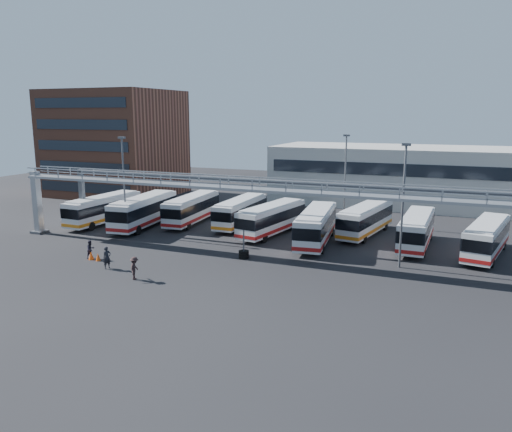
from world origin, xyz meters
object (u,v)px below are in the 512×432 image
at_px(bus_3, 241,211).
at_px(tire_stack, 244,254).
at_px(bus_6, 366,219).
at_px(pedestrian_c, 135,268).
at_px(light_pole_mid, 403,199).
at_px(pedestrian_b, 91,249).
at_px(bus_7, 417,229).
at_px(bus_5, 316,225).
at_px(bus_8, 487,237).
at_px(bus_4, 272,218).
at_px(cone_right, 91,256).
at_px(pedestrian_a, 107,258).
at_px(light_pole_back, 345,174).
at_px(bus_0, 104,208).
at_px(bus_2, 192,208).
at_px(light_pole_left, 124,180).
at_px(bus_1, 144,210).
at_px(cone_left, 98,257).

bearing_deg(bus_3, tire_stack, -65.47).
xyz_separation_m(bus_6, pedestrian_c, (-13.76, -21.05, -0.87)).
bearing_deg(light_pole_mid, pedestrian_b, -163.36).
height_order(bus_7, pedestrian_c, bus_7).
height_order(bus_5, bus_8, bus_5).
relative_size(bus_4, cone_right, 14.75).
height_order(pedestrian_a, pedestrian_c, pedestrian_a).
bearing_deg(light_pole_back, light_pole_mid, -61.93).
distance_m(bus_0, bus_3, 15.85).
height_order(light_pole_mid, bus_3, light_pole_mid).
relative_size(bus_7, bus_8, 0.99).
xyz_separation_m(light_pole_mid, bus_2, (-24.32, 8.45, -3.95)).
bearing_deg(light_pole_left, bus_6, 21.42).
height_order(bus_1, bus_7, bus_1).
height_order(bus_0, bus_5, bus_5).
bearing_deg(bus_7, bus_0, -173.99).
xyz_separation_m(bus_8, pedestrian_b, (-32.11, -13.95, -0.93)).
bearing_deg(pedestrian_a, bus_2, 31.27).
bearing_deg(bus_2, bus_8, -8.19).
bearing_deg(bus_4, bus_8, 8.42).
bearing_deg(light_pole_left, bus_1, 94.43).
bearing_deg(cone_right, light_pole_back, 53.25).
xyz_separation_m(pedestrian_a, pedestrian_b, (-3.28, 1.87, -0.12)).
xyz_separation_m(bus_1, bus_3, (9.79, 4.54, -0.19)).
height_order(bus_7, tire_stack, bus_7).
xyz_separation_m(bus_4, pedestrian_b, (-11.61, -14.35, -0.96)).
relative_size(bus_1, cone_right, 15.89).
distance_m(bus_5, bus_6, 6.56).
height_order(bus_0, bus_3, bus_0).
bearing_deg(cone_right, cone_left, -3.91).
xyz_separation_m(bus_4, bus_8, (20.50, -0.39, -0.02)).
bearing_deg(tire_stack, light_pole_left, 166.90).
bearing_deg(bus_5, cone_left, -147.74).
bearing_deg(cone_right, tire_stack, 23.98).
relative_size(light_pole_back, bus_8, 0.96).
height_order(bus_8, cone_right, bus_8).
xyz_separation_m(bus_1, tire_stack, (15.33, -7.18, -1.49)).
bearing_deg(pedestrian_a, pedestrian_b, 84.58).
xyz_separation_m(pedestrian_b, tire_stack, (12.45, 5.09, -0.38)).
bearing_deg(bus_4, bus_2, -179.66).
bearing_deg(bus_6, pedestrian_a, -122.32).
xyz_separation_m(bus_2, tire_stack, (11.36, -10.95, -1.35)).
relative_size(bus_1, bus_8, 1.09).
bearing_deg(pedestrian_b, light_pole_mid, -64.41).
bearing_deg(pedestrian_a, pedestrian_c, -86.56).
bearing_deg(bus_7, tire_stack, -143.25).
xyz_separation_m(bus_2, cone_left, (0.00, -16.41, -1.45)).
xyz_separation_m(cone_left, cone_right, (-0.79, 0.05, 0.03)).
bearing_deg(bus_5, pedestrian_b, -150.38).
height_order(light_pole_left, bus_6, light_pole_left).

